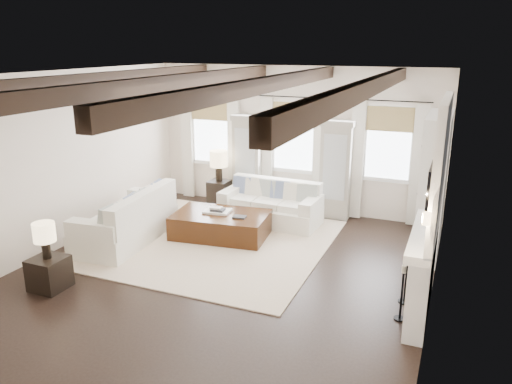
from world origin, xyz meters
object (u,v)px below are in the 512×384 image
at_px(side_table_front, 49,273).
at_px(side_table_back, 219,195).
at_px(sofa_left, 130,221).
at_px(ottoman, 221,225).
at_px(sofa_back, 271,206).

xyz_separation_m(side_table_front, side_table_back, (0.68, 4.48, 0.08)).
xyz_separation_m(sofa_left, ottoman, (1.50, 0.87, -0.17)).
bearing_deg(ottoman, sofa_left, -156.61).
distance_m(ottoman, side_table_back, 1.72).
xyz_separation_m(sofa_left, side_table_front, (0.03, -2.08, -0.15)).
distance_m(sofa_back, sofa_left, 2.93).
bearing_deg(sofa_left, ottoman, 30.21).
relative_size(sofa_left, side_table_front, 4.71).
height_order(sofa_back, side_table_front, sofa_back).
distance_m(side_table_front, side_table_back, 4.53).
xyz_separation_m(sofa_back, ottoman, (-0.62, -1.15, -0.13)).
relative_size(sofa_left, ottoman, 1.32).
relative_size(ottoman, side_table_back, 2.70).
bearing_deg(side_table_front, sofa_back, 63.03).
relative_size(sofa_left, side_table_back, 3.56).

